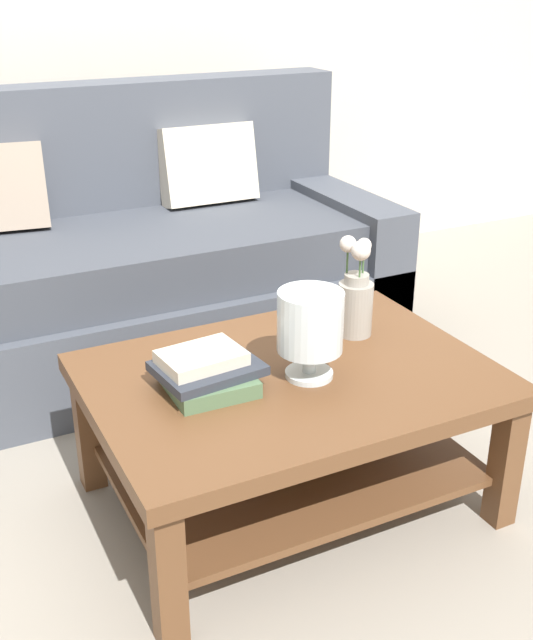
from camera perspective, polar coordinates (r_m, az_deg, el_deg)
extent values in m
plane|color=gray|center=(2.71, -1.74, -8.56)|extent=(10.00, 10.00, 0.00)
cube|color=#474C56|center=(3.20, -9.43, 0.15)|extent=(2.07, 0.90, 0.36)
cube|color=#40444E|center=(3.07, -9.61, 4.73)|extent=(1.83, 0.74, 0.20)
cube|color=#474C56|center=(3.35, -11.92, 10.66)|extent=(2.07, 0.20, 0.70)
cube|color=#474C56|center=(3.51, 5.09, 4.71)|extent=(0.20, 0.90, 0.60)
cube|color=beige|center=(3.35, -4.33, 11.25)|extent=(0.40, 0.19, 0.34)
cube|color=brown|center=(2.19, 1.76, -4.42)|extent=(1.11, 0.81, 0.05)
cube|color=brown|center=(1.89, -7.20, -18.12)|extent=(0.07, 0.07, 0.39)
cube|color=brown|center=(2.33, 17.04, -10.02)|extent=(0.07, 0.07, 0.39)
cube|color=brown|center=(2.44, -12.87, -7.84)|extent=(0.07, 0.07, 0.39)
cube|color=brown|center=(2.79, 7.41, -3.07)|extent=(0.07, 0.07, 0.39)
cube|color=brown|center=(2.34, 1.67, -10.32)|extent=(0.99, 0.69, 0.02)
cube|color=#51704C|center=(2.34, 2.31, -9.54)|extent=(0.30, 0.23, 0.03)
cube|color=#51704C|center=(2.09, -4.24, -4.52)|extent=(0.22, 0.22, 0.04)
cube|color=#2D333D|center=(2.09, -4.33, -3.53)|extent=(0.29, 0.24, 0.03)
cube|color=beige|center=(2.08, -4.77, -2.76)|extent=(0.23, 0.17, 0.03)
cylinder|color=silver|center=(2.16, 3.12, -3.94)|extent=(0.13, 0.13, 0.02)
cylinder|color=silver|center=(2.14, 3.14, -2.97)|extent=(0.04, 0.04, 0.07)
cylinder|color=silver|center=(2.09, 3.22, -0.10)|extent=(0.18, 0.18, 0.17)
sphere|color=slate|center=(2.09, 2.55, -0.97)|extent=(0.05, 0.05, 0.05)
sphere|color=#2D333D|center=(2.13, 3.65, -0.62)|extent=(0.04, 0.04, 0.04)
cylinder|color=#9E998E|center=(2.39, 6.49, 0.80)|extent=(0.11, 0.11, 0.17)
cylinder|color=#9E998E|center=(2.35, 6.60, 2.99)|extent=(0.07, 0.07, 0.03)
cylinder|color=#426638|center=(2.35, 7.08, 4.27)|extent=(0.01, 0.01, 0.07)
sphere|color=silver|center=(2.33, 7.14, 5.43)|extent=(0.04, 0.04, 0.04)
cylinder|color=#426638|center=(2.34, 5.92, 4.31)|extent=(0.01, 0.01, 0.08)
sphere|color=silver|center=(2.33, 5.98, 5.54)|extent=(0.05, 0.05, 0.05)
cylinder|color=#426638|center=(2.32, 6.84, 3.87)|extent=(0.01, 0.01, 0.06)
sphere|color=silver|center=(2.30, 6.90, 5.04)|extent=(0.06, 0.06, 0.06)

